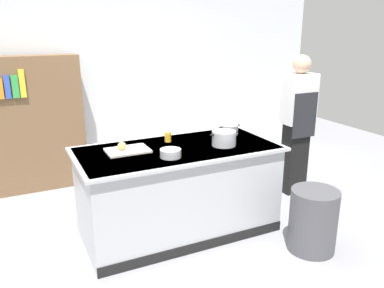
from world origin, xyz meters
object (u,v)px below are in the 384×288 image
at_px(sauce_pan, 229,130).
at_px(person_chef, 297,122).
at_px(stock_pot, 224,138).
at_px(trash_bin, 313,220).
at_px(bookshelf, 38,124).
at_px(juice_cup, 168,137).
at_px(mixing_bowl, 171,153).
at_px(onion, 122,146).

relative_size(sauce_pan, person_chef, 0.15).
distance_m(stock_pot, trash_bin, 1.14).
bearing_deg(bookshelf, sauce_pan, -41.00).
relative_size(stock_pot, trash_bin, 0.51).
bearing_deg(person_chef, stock_pot, 97.07).
relative_size(juice_cup, person_chef, 0.06).
relative_size(mixing_bowl, trash_bin, 0.32).
bearing_deg(mixing_bowl, trash_bin, -28.93).
xyz_separation_m(juice_cup, person_chef, (1.73, 0.04, -0.04)).
distance_m(onion, sauce_pan, 1.24).
bearing_deg(stock_pot, juice_cup, 141.75).
relative_size(stock_pot, mixing_bowl, 1.59).
bearing_deg(juice_cup, bookshelf, 125.58).
xyz_separation_m(sauce_pan, trash_bin, (0.28, -1.08, -0.65)).
xyz_separation_m(mixing_bowl, bookshelf, (-0.96, 2.03, -0.09)).
relative_size(sauce_pan, juice_cup, 2.56).
height_order(mixing_bowl, trash_bin, mixing_bowl).
xyz_separation_m(onion, mixing_bowl, (0.35, -0.33, -0.02)).
distance_m(stock_pot, bookshelf, 2.49).
relative_size(onion, bookshelf, 0.05).
distance_m(juice_cup, trash_bin, 1.62).
distance_m(mixing_bowl, bookshelf, 2.25).
xyz_separation_m(onion, stock_pot, (0.97, -0.23, 0.01)).
xyz_separation_m(onion, bookshelf, (-0.60, 1.70, -0.11)).
distance_m(juice_cup, person_chef, 1.73).
xyz_separation_m(onion, sauce_pan, (1.23, 0.10, -0.01)).
bearing_deg(sauce_pan, trash_bin, -75.29).
xyz_separation_m(onion, trash_bin, (1.52, -0.98, -0.66)).
bearing_deg(juice_cup, onion, -166.10).
xyz_separation_m(stock_pot, sauce_pan, (0.26, 0.33, -0.02)).
xyz_separation_m(person_chef, bookshelf, (-2.85, 1.52, -0.06)).
bearing_deg(juice_cup, stock_pot, -38.25).
xyz_separation_m(sauce_pan, juice_cup, (-0.71, 0.03, -0.00)).
xyz_separation_m(juice_cup, trash_bin, (1.00, -1.10, -0.65)).
distance_m(stock_pot, mixing_bowl, 0.63).
bearing_deg(trash_bin, sauce_pan, 104.71).
relative_size(onion, sauce_pan, 0.32).
bearing_deg(sauce_pan, juice_cup, 177.68).
bearing_deg(sauce_pan, mixing_bowl, -153.70).
xyz_separation_m(stock_pot, bookshelf, (-1.57, 1.92, -0.12)).
distance_m(stock_pot, sauce_pan, 0.42).
distance_m(trash_bin, person_chef, 1.49).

